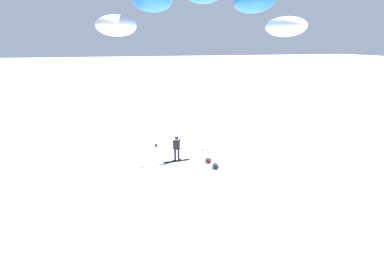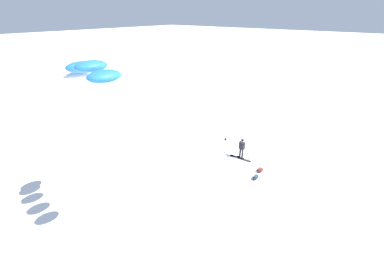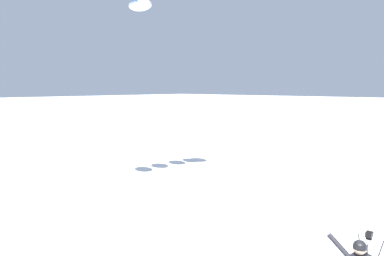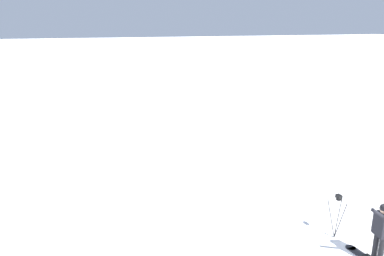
{
  "view_description": "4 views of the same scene",
  "coord_description": "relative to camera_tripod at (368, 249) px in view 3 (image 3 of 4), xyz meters",
  "views": [
    {
      "loc": [
        16.82,
        -3.57,
        7.35
      ],
      "look_at": [
        4.72,
        -0.35,
        3.51
      ],
      "focal_mm": 25.97,
      "sensor_mm": 36.0,
      "label": 1
    },
    {
      "loc": [
        15.52,
        7.22,
        10.24
      ],
      "look_at": [
        5.92,
        -0.62,
        4.43
      ],
      "focal_mm": 23.31,
      "sensor_mm": 36.0,
      "label": 2
    },
    {
      "loc": [
        -1.22,
        5.92,
        4.32
      ],
      "look_at": [
        4.46,
        -0.29,
        3.31
      ],
      "focal_mm": 32.06,
      "sensor_mm": 36.0,
      "label": 3
    },
    {
      "loc": [
        7.64,
        5.96,
        5.93
      ],
      "look_at": [
        5.35,
        -0.49,
        3.99
      ],
      "focal_mm": 34.96,
      "sensor_mm": 36.0,
      "label": 4
    }
  ],
  "objects": [
    {
      "name": "camera_tripod",
      "position": [
        0.0,
        0.0,
        0.0
      ],
      "size": [
        0.53,
        0.44,
        1.34
      ],
      "color": "#262628",
      "rests_on": "ground_plane"
    }
  ]
}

